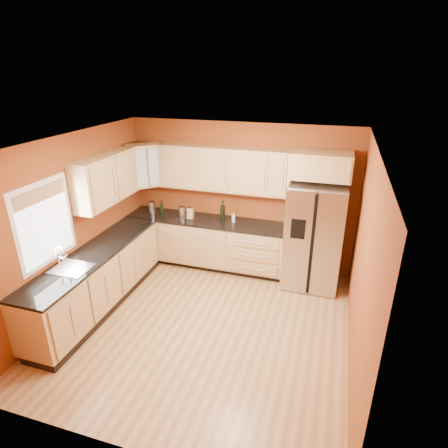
# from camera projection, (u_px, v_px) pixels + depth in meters

# --- Properties ---
(floor) EXTENTS (4.00, 4.00, 0.00)m
(floor) POSITION_uv_depth(u_px,v_px,m) (203.00, 325.00, 5.39)
(floor) COLOR #9D623D
(floor) RESTS_ON ground
(ceiling) EXTENTS (4.00, 4.00, 0.00)m
(ceiling) POSITION_uv_depth(u_px,v_px,m) (198.00, 144.00, 4.38)
(ceiling) COLOR white
(ceiling) RESTS_ON wall_back
(wall_back) EXTENTS (4.00, 0.04, 2.60)m
(wall_back) POSITION_uv_depth(u_px,v_px,m) (240.00, 197.00, 6.65)
(wall_back) COLOR brown
(wall_back) RESTS_ON floor
(wall_front) EXTENTS (4.00, 0.04, 2.60)m
(wall_front) POSITION_uv_depth(u_px,v_px,m) (118.00, 344.00, 3.13)
(wall_front) COLOR brown
(wall_front) RESTS_ON floor
(wall_left) EXTENTS (0.04, 4.00, 2.60)m
(wall_left) POSITION_uv_depth(u_px,v_px,m) (72.00, 226.00, 5.43)
(wall_left) COLOR brown
(wall_left) RESTS_ON floor
(wall_right) EXTENTS (0.04, 4.00, 2.60)m
(wall_right) POSITION_uv_depth(u_px,v_px,m) (362.00, 266.00, 4.34)
(wall_right) COLOR brown
(wall_right) RESTS_ON floor
(base_cabinets_back) EXTENTS (2.90, 0.60, 0.88)m
(base_cabinets_back) POSITION_uv_depth(u_px,v_px,m) (206.00, 243.00, 6.87)
(base_cabinets_back) COLOR tan
(base_cabinets_back) RESTS_ON floor
(base_cabinets_left) EXTENTS (0.60, 2.80, 0.88)m
(base_cabinets_left) POSITION_uv_depth(u_px,v_px,m) (98.00, 280.00, 5.68)
(base_cabinets_left) COLOR tan
(base_cabinets_left) RESTS_ON floor
(countertop_back) EXTENTS (2.90, 0.62, 0.04)m
(countertop_back) POSITION_uv_depth(u_px,v_px,m) (206.00, 220.00, 6.68)
(countertop_back) COLOR black
(countertop_back) RESTS_ON base_cabinets_back
(countertop_left) EXTENTS (0.62, 2.80, 0.04)m
(countertop_left) POSITION_uv_depth(u_px,v_px,m) (94.00, 254.00, 5.50)
(countertop_left) COLOR black
(countertop_left) RESTS_ON base_cabinets_left
(upper_cabinets_back) EXTENTS (2.30, 0.33, 0.75)m
(upper_cabinets_back) POSITION_uv_depth(u_px,v_px,m) (224.00, 169.00, 6.36)
(upper_cabinets_back) COLOR tan
(upper_cabinets_back) RESTS_ON wall_back
(upper_cabinets_left) EXTENTS (0.33, 1.35, 0.75)m
(upper_cabinets_left) POSITION_uv_depth(u_px,v_px,m) (106.00, 179.00, 5.82)
(upper_cabinets_left) COLOR tan
(upper_cabinets_left) RESTS_ON wall_left
(corner_upper_cabinet) EXTENTS (0.67, 0.67, 0.75)m
(corner_upper_cabinet) POSITION_uv_depth(u_px,v_px,m) (145.00, 165.00, 6.61)
(corner_upper_cabinet) COLOR tan
(corner_upper_cabinet) RESTS_ON wall_back
(over_fridge_cabinet) EXTENTS (0.92, 0.60, 0.40)m
(over_fridge_cabinet) POSITION_uv_depth(u_px,v_px,m) (321.00, 165.00, 5.72)
(over_fridge_cabinet) COLOR tan
(over_fridge_cabinet) RESTS_ON wall_back
(refrigerator) EXTENTS (0.90, 0.75, 1.78)m
(refrigerator) POSITION_uv_depth(u_px,v_px,m) (314.00, 236.00, 6.11)
(refrigerator) COLOR silver
(refrigerator) RESTS_ON floor
(window) EXTENTS (0.03, 0.90, 1.00)m
(window) POSITION_uv_depth(u_px,v_px,m) (45.00, 223.00, 4.89)
(window) COLOR white
(window) RESTS_ON wall_left
(sink_faucet) EXTENTS (0.50, 0.42, 0.30)m
(sink_faucet) POSITION_uv_depth(u_px,v_px,m) (70.00, 259.00, 5.00)
(sink_faucet) COLOR white
(sink_faucet) RESTS_ON countertop_left
(canister_left) EXTENTS (0.16, 0.16, 0.21)m
(canister_left) POSITION_uv_depth(u_px,v_px,m) (182.00, 212.00, 6.71)
(canister_left) COLOR silver
(canister_left) RESTS_ON countertop_back
(canister_right) EXTENTS (0.16, 0.16, 0.21)m
(canister_right) POSITION_uv_depth(u_px,v_px,m) (152.00, 207.00, 6.95)
(canister_right) COLOR silver
(canister_right) RESTS_ON countertop_back
(wine_bottle_a) EXTENTS (0.09, 0.09, 0.29)m
(wine_bottle_a) POSITION_uv_depth(u_px,v_px,m) (162.00, 208.00, 6.81)
(wine_bottle_a) COLOR black
(wine_bottle_a) RESTS_ON countertop_back
(wine_bottle_b) EXTENTS (0.11, 0.11, 0.37)m
(wine_bottle_b) POSITION_uv_depth(u_px,v_px,m) (223.00, 211.00, 6.56)
(wine_bottle_b) COLOR black
(wine_bottle_b) RESTS_ON countertop_back
(knife_block) EXTENTS (0.10, 0.10, 0.19)m
(knife_block) POSITION_uv_depth(u_px,v_px,m) (191.00, 214.00, 6.67)
(knife_block) COLOR tan
(knife_block) RESTS_ON countertop_back
(soap_dispenser) EXTENTS (0.08, 0.08, 0.18)m
(soap_dispenser) POSITION_uv_depth(u_px,v_px,m) (233.00, 218.00, 6.52)
(soap_dispenser) COLOR silver
(soap_dispenser) RESTS_ON countertop_back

